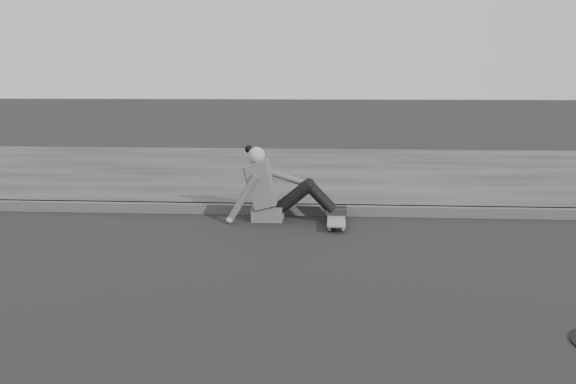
# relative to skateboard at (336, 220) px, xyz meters

# --- Properties ---
(ground) EXTENTS (80.00, 80.00, 0.00)m
(ground) POSITION_rel_skateboard_xyz_m (-0.91, -2.01, -0.07)
(ground) COLOR black
(ground) RESTS_ON ground
(curb) EXTENTS (24.00, 0.16, 0.12)m
(curb) POSITION_rel_skateboard_xyz_m (-0.91, 0.57, -0.01)
(curb) COLOR #464646
(curb) RESTS_ON ground
(sidewalk) EXTENTS (24.00, 6.00, 0.12)m
(sidewalk) POSITION_rel_skateboard_xyz_m (-0.91, 3.59, -0.01)
(sidewalk) COLOR #343434
(sidewalk) RESTS_ON ground
(skateboard) EXTENTS (0.20, 0.78, 0.09)m
(skateboard) POSITION_rel_skateboard_xyz_m (0.00, 0.00, 0.00)
(skateboard) COLOR gray
(skateboard) RESTS_ON ground
(seated_woman) EXTENTS (1.38, 0.46, 0.88)m
(seated_woman) POSITION_rel_skateboard_xyz_m (-0.73, 0.25, 0.29)
(seated_woman) COLOR #545457
(seated_woman) RESTS_ON ground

